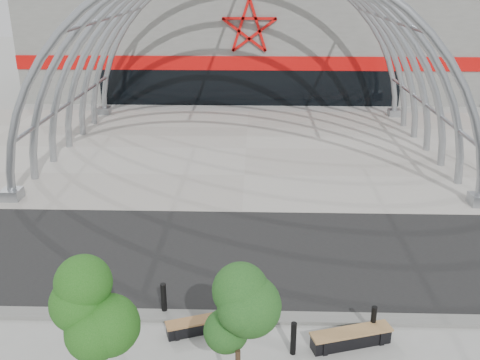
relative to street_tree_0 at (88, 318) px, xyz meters
name	(u,v)px	position (x,y,z in m)	size (l,w,h in m)	color
ground	(236,314)	(2.91, 3.85, -2.55)	(140.00, 140.00, 0.00)	#9C9B96
road	(240,254)	(2.91, 7.35, -2.54)	(140.00, 7.00, 0.02)	black
forecourt	(246,148)	(2.91, 19.35, -2.53)	(60.00, 17.00, 0.04)	#A8A298
kerb	(236,317)	(2.91, 3.60, -2.49)	(60.00, 0.50, 0.12)	slate
arena_building	(250,39)	(2.91, 37.30, 1.43)	(34.00, 15.24, 8.00)	slate
vault_canopy	(246,149)	(2.91, 19.35, -2.54)	(20.80, 15.80, 20.36)	#92969B
street_tree_0	(88,318)	(0.00, 0.00, 0.00)	(1.56, 1.56, 3.55)	#301E15
street_tree_1	(238,324)	(3.09, 0.13, -0.16)	(1.41, 1.41, 3.34)	#332414
bench_0	(201,325)	(1.99, 3.01, -2.36)	(1.97, 1.04, 0.41)	black
bench_1	(351,338)	(5.99, 2.54, -2.33)	(2.25, 1.08, 0.46)	black
bollard_0	(111,321)	(-0.41, 2.71, -2.05)	(0.16, 0.16, 1.00)	black
bollard_1	(164,299)	(0.85, 3.80, -2.06)	(0.16, 0.16, 0.99)	black
bollard_2	(293,338)	(4.45, 2.17, -2.08)	(0.15, 0.15, 0.94)	black
bollard_3	(248,300)	(3.25, 3.85, -2.09)	(0.15, 0.15, 0.94)	black
bollard_4	(373,322)	(6.64, 2.96, -2.09)	(0.15, 0.15, 0.93)	black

